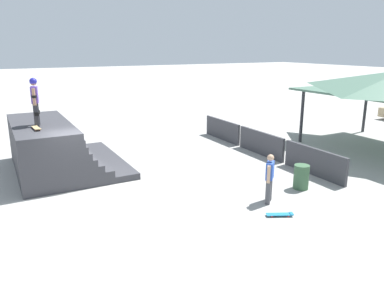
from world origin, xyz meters
name	(u,v)px	position (x,y,z in m)	size (l,w,h in m)	color
ground_plane	(92,190)	(0.00, 0.00, 0.00)	(160.00, 160.00, 0.00)	#A3A09B
quarter_pipe_ramp	(53,149)	(-2.88, -0.78, 0.86)	(5.34, 4.01, 1.96)	#38383D
skater_on_deck	(35,98)	(-2.36, -1.27, 2.96)	(0.75, 0.31, 1.74)	#2D2D33
skateboard_on_deck	(36,128)	(-1.67, -1.40, 2.02)	(0.82, 0.26, 0.09)	red
bystander_walking	(270,176)	(3.65, 4.69, 0.87)	(0.50, 0.53, 1.57)	#4C4C51
skateboard_on_ground	(281,214)	(4.64, 4.33, 0.06)	(0.52, 0.79, 0.09)	red
barrier_fence	(261,143)	(-0.77, 7.89, 0.53)	(9.47, 0.12, 1.05)	#3D3D42
trash_bin	(301,177)	(3.29, 6.42, 0.42)	(0.52, 0.52, 0.85)	#385B3D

